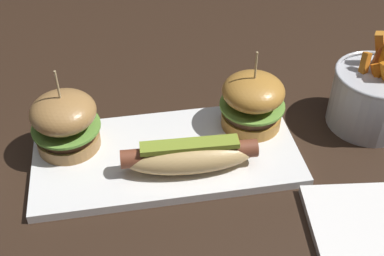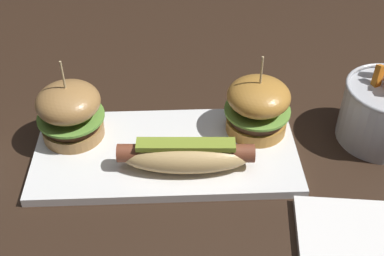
{
  "view_description": "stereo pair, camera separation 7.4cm",
  "coord_description": "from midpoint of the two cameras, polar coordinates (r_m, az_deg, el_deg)",
  "views": [
    {
      "loc": [
        -0.06,
        -0.56,
        0.53
      ],
      "look_at": [
        0.04,
        0.0,
        0.05
      ],
      "focal_mm": 47.07,
      "sensor_mm": 36.0,
      "label": 1
    },
    {
      "loc": [
        0.02,
        -0.56,
        0.53
      ],
      "look_at": [
        0.04,
        0.0,
        0.05
      ],
      "focal_mm": 47.07,
      "sensor_mm": 36.0,
      "label": 2
    }
  ],
  "objects": [
    {
      "name": "fries_bucket",
      "position": [
        0.84,
        23.36,
        1.62
      ],
      "size": [
        0.13,
        0.13,
        0.15
      ],
      "color": "#B7BABF",
      "rests_on": "ground"
    },
    {
      "name": "hot_dog",
      "position": [
        0.71,
        2.24,
        -3.19
      ],
      "size": [
        0.2,
        0.07,
        0.05
      ],
      "color": "tan",
      "rests_on": "platter_main"
    },
    {
      "name": "platter_main",
      "position": [
        0.76,
        -0.21,
        -2.9
      ],
      "size": [
        0.4,
        0.19,
        0.01
      ],
      "primitive_type": "cube",
      "color": "white",
      "rests_on": "ground"
    },
    {
      "name": "slider_right",
      "position": [
        0.78,
        10.15,
        2.33
      ],
      "size": [
        0.1,
        0.1,
        0.13
      ],
      "color": "#B67C33",
      "rests_on": "platter_main"
    },
    {
      "name": "ground_plane",
      "position": [
        0.77,
        -0.21,
        -3.28
      ],
      "size": [
        3.0,
        3.0,
        0.0
      ],
      "primitive_type": "plane",
      "color": "black"
    },
    {
      "name": "slider_left",
      "position": [
        0.77,
        -11.04,
        1.72
      ],
      "size": [
        0.1,
        0.1,
        0.13
      ],
      "color": "#A37641",
      "rests_on": "platter_main"
    }
  ]
}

